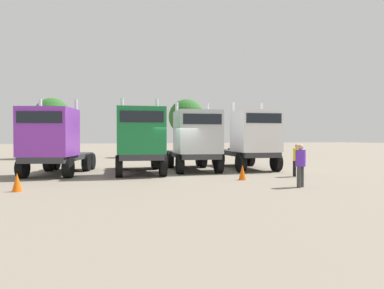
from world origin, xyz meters
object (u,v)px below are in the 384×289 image
object	(u,v)px
semi_truck_green	(140,141)
traffic_cone_near	(17,182)
visitor_in_hivis	(297,158)
semi_truck_purple	(53,141)
semi_truck_white	(251,139)
semi_truck_silver	(195,140)
visitor_with_camera	(300,162)
traffic_cone_mid	(242,172)

from	to	relation	value
semi_truck_green	traffic_cone_near	distance (m)	7.06
visitor_in_hivis	semi_truck_purple	bearing A→B (deg)	-50.95
visitor_in_hivis	semi_truck_white	bearing A→B (deg)	-113.60
traffic_cone_near	semi_truck_green	bearing A→B (deg)	40.61
semi_truck_silver	visitor_with_camera	bearing A→B (deg)	21.63
semi_truck_white	traffic_cone_mid	world-z (taller)	semi_truck_white
semi_truck_purple	semi_truck_green	size ratio (longest dim) A/B	0.93
semi_truck_purple	semi_truck_silver	size ratio (longest dim) A/B	0.99
visitor_with_camera	traffic_cone_near	xyz separation A→B (m)	(-10.62, 2.21, -0.66)
semi_truck_silver	traffic_cone_mid	size ratio (longest dim) A/B	8.70
semi_truck_purple	semi_truck_white	bearing A→B (deg)	103.76
semi_truck_white	visitor_with_camera	bearing A→B (deg)	-6.66
traffic_cone_near	traffic_cone_mid	bearing A→B (deg)	3.89
semi_truck_purple	visitor_with_camera	distance (m)	12.32
traffic_cone_near	traffic_cone_mid	size ratio (longest dim) A/B	0.96
semi_truck_silver	visitor_with_camera	size ratio (longest dim) A/B	3.62
semi_truck_green	semi_truck_white	distance (m)	6.92
semi_truck_purple	traffic_cone_mid	world-z (taller)	semi_truck_purple
visitor_in_hivis	visitor_with_camera	size ratio (longest dim) A/B	0.97
traffic_cone_near	semi_truck_purple	bearing A→B (deg)	81.09
semi_truck_white	traffic_cone_near	size ratio (longest dim) A/B	9.58
visitor_with_camera	traffic_cone_mid	size ratio (longest dim) A/B	2.40
semi_truck_green	visitor_with_camera	size ratio (longest dim) A/B	3.83
semi_truck_white	traffic_cone_near	world-z (taller)	semi_truck_white
semi_truck_green	traffic_cone_mid	world-z (taller)	semi_truck_green
semi_truck_silver	traffic_cone_near	world-z (taller)	semi_truck_silver
visitor_with_camera	traffic_cone_mid	world-z (taller)	visitor_with_camera
semi_truck_purple	semi_truck_silver	world-z (taller)	semi_truck_silver
semi_truck_purple	visitor_with_camera	world-z (taller)	semi_truck_purple
semi_truck_silver	visitor_in_hivis	world-z (taller)	semi_truck_silver
traffic_cone_near	traffic_cone_mid	distance (m)	9.48
visitor_in_hivis	traffic_cone_mid	xyz separation A→B (m)	(-3.24, -0.37, -0.61)
semi_truck_silver	visitor_with_camera	xyz separation A→B (m)	(2.08, -7.26, -0.84)
semi_truck_white	traffic_cone_mid	bearing A→B (deg)	-26.34
semi_truck_purple	traffic_cone_near	xyz separation A→B (m)	(-0.82, -5.21, -1.48)
semi_truck_silver	semi_truck_white	bearing A→B (deg)	95.10
semi_truck_silver	traffic_cone_mid	bearing A→B (deg)	17.37
semi_truck_white	visitor_with_camera	world-z (taller)	semi_truck_white
semi_truck_purple	semi_truck_white	xyz separation A→B (m)	(11.33, -0.19, 0.05)
semi_truck_silver	traffic_cone_near	bearing A→B (deg)	-53.75
semi_truck_green	semi_truck_silver	bearing A→B (deg)	105.58
semi_truck_green	semi_truck_silver	world-z (taller)	semi_truck_green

